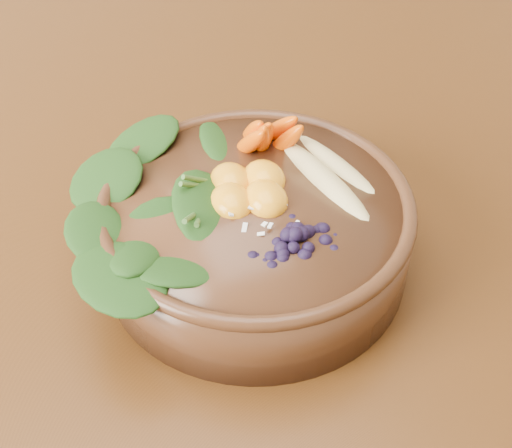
{
  "coord_description": "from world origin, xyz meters",
  "views": [
    {
      "loc": [
        0.16,
        -0.53,
        1.18
      ],
      "look_at": [
        0.3,
        -0.15,
        0.79
      ],
      "focal_mm": 50.0,
      "sensor_mm": 36.0,
      "label": 1
    }
  ],
  "objects": [
    {
      "name": "blueberry_pile",
      "position": [
        0.31,
        -0.2,
        0.83
      ],
      "size": [
        0.13,
        0.1,
        0.03
      ],
      "primitive_type": null,
      "rotation": [
        0.0,
        0.0,
        0.17
      ],
      "color": "black",
      "rests_on": "stoneware_bowl"
    },
    {
      "name": "coconut_flakes",
      "position": [
        0.31,
        -0.16,
        0.82
      ],
      "size": [
        0.09,
        0.07,
        0.01
      ],
      "primitive_type": null,
      "rotation": [
        0.0,
        0.0,
        0.17
      ],
      "color": "white",
      "rests_on": "stoneware_bowl"
    },
    {
      "name": "mandarin_cluster",
      "position": [
        0.3,
        -0.13,
        0.83
      ],
      "size": [
        0.08,
        0.09,
        0.03
      ],
      "primitive_type": null,
      "rotation": [
        0.0,
        0.0,
        0.17
      ],
      "color": "#FFA018",
      "rests_on": "stoneware_bowl"
    },
    {
      "name": "kale_heap",
      "position": [
        0.25,
        -0.1,
        0.84
      ],
      "size": [
        0.18,
        0.17,
        0.04
      ],
      "primitive_type": null,
      "rotation": [
        0.0,
        0.0,
        0.17
      ],
      "color": "#234719",
      "rests_on": "stoneware_bowl"
    },
    {
      "name": "stoneware_bowl",
      "position": [
        0.3,
        -0.15,
        0.78
      ],
      "size": [
        0.29,
        0.29,
        0.07
      ],
      "primitive_type": "cylinder",
      "rotation": [
        0.0,
        0.0,
        0.17
      ],
      "color": "#4A2B18",
      "rests_on": "dining_table"
    },
    {
      "name": "carrot_cluster",
      "position": [
        0.33,
        -0.07,
        0.85
      ],
      "size": [
        0.06,
        0.06,
        0.07
      ],
      "primitive_type": null,
      "rotation": [
        0.0,
        0.0,
        0.17
      ],
      "color": "#FF5E00",
      "rests_on": "stoneware_bowl"
    },
    {
      "name": "banana_halves",
      "position": [
        0.37,
        -0.13,
        0.83
      ],
      "size": [
        0.07,
        0.14,
        0.02
      ],
      "rotation": [
        0.0,
        0.0,
        0.17
      ],
      "color": "#E0CC84",
      "rests_on": "stoneware_bowl"
    }
  ]
}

